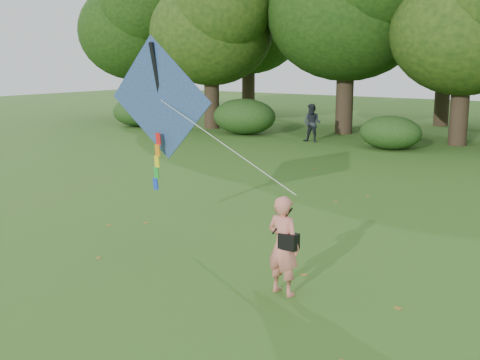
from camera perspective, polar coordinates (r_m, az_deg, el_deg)
The scene contains 7 objects.
ground at distance 9.79m, azimuth -0.89°, elevation -11.40°, with size 100.00×100.00×0.00m, color #265114.
man_kite_flyer at distance 9.83m, azimuth 4.12°, elevation -6.21°, with size 0.60×0.39×1.65m, color #E57B6B.
bystander_left at distance 27.89m, azimuth 6.86°, elevation 5.37°, with size 0.85×0.66×1.75m, color #23282F.
crossbody_bag at distance 9.72m, azimuth 4.63°, elevation -5.76°, with size 0.43×0.20×0.68m.
flying_kite at distance 13.29m, azimuth -7.58°, elevation 7.42°, with size 5.82×2.21×3.39m.
shrub_band at distance 25.79m, azimuth 21.31°, elevation 4.13°, with size 39.15×3.22×1.88m.
fallen_leaves at distance 12.85m, azimuth 4.45°, elevation -5.76°, with size 10.82×11.99×0.01m.
Camera 1 is at (5.29, -7.30, 3.81)m, focal length 45.00 mm.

